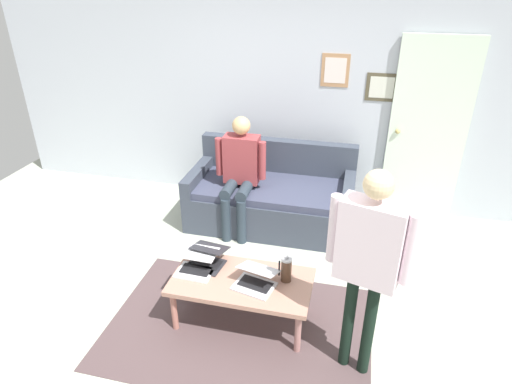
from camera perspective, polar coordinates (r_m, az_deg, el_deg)
name	(u,v)px	position (r m, az deg, el deg)	size (l,w,h in m)	color
ground_plane	(232,309)	(3.93, -3.17, -14.99)	(7.68, 7.68, 0.00)	#ACB3A0
area_rug	(239,327)	(3.77, -2.22, -17.16)	(2.13, 1.43, 0.01)	#513F41
back_wall	(283,91)	(5.21, 3.50, 12.97)	(7.04, 0.11, 2.70)	silver
interior_door	(427,132)	(5.19, 21.44, 7.31)	(0.82, 0.09, 2.05)	silver
couch	(272,198)	(4.96, 2.07, -0.74)	(1.81, 0.90, 0.88)	#39404D
coffee_table	(242,284)	(3.60, -1.89, -11.94)	(1.13, 0.59, 0.41)	#A97967
laptop_left	(256,280)	(3.49, -0.03, -11.40)	(0.37, 0.37, 0.16)	silver
laptop_center	(207,259)	(3.74, -6.40, -8.63)	(0.33, 0.35, 0.15)	#28282D
laptop_right	(196,265)	(3.68, -7.78, -9.43)	(0.31, 0.34, 0.12)	silver
french_press	(286,269)	(3.50, 3.97, -10.03)	(0.11, 0.09, 0.24)	#4C3323
person_standing	(369,252)	(2.90, 14.53, -7.63)	(0.57, 0.29, 1.60)	black
person_seated	(240,169)	(4.64, -2.12, 3.00)	(0.55, 0.51, 1.28)	#2A3640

